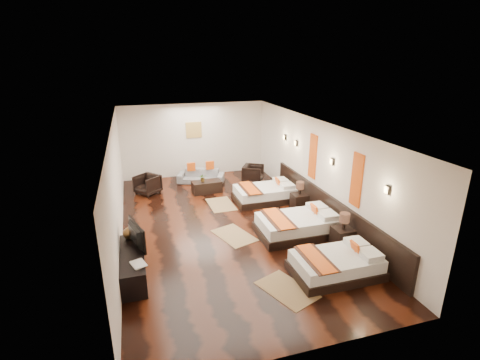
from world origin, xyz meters
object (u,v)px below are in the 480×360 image
object	(u,v)px
nightstand_a	(343,236)
table_plant	(203,178)
book	(132,266)
bed_near	(337,264)
armchair_right	(253,174)
tv_console	(133,264)
coffee_table	(207,187)
bed_mid	(298,225)
sofa	(201,176)
armchair_left	(147,185)
figurine	(130,231)
tv	(133,236)
bed_far	(265,193)
nightstand_b	(299,200)

from	to	relation	value
nightstand_a	table_plant	size ratio (longest dim) A/B	3.49
book	nightstand_a	bearing A→B (deg)	3.79
bed_near	armchair_right	size ratio (longest dim) A/B	2.59
bed_near	tv_console	distance (m)	4.36
coffee_table	bed_mid	bearing A→B (deg)	-66.03
bed_near	sofa	xyz separation A→B (m)	(-1.66, 6.73, 0.00)
sofa	armchair_left	size ratio (longest dim) A/B	2.33
table_plant	coffee_table	bearing A→B (deg)	-10.28
figurine	table_plant	world-z (taller)	figurine
bed_mid	tv	world-z (taller)	tv
nightstand_a	armchair_left	world-z (taller)	nightstand_a
nightstand_a	tv_console	xyz separation A→B (m)	(-4.94, 0.22, -0.05)
bed_mid	bed_far	bearing A→B (deg)	90.04
tv_console	book	bearing A→B (deg)	-90.00
bed_mid	figurine	xyz separation A→B (m)	(-4.20, -0.03, 0.46)
figurine	armchair_right	size ratio (longest dim) A/B	0.51
book	table_plant	world-z (taller)	table_plant
bed_near	table_plant	bearing A→B (deg)	107.38
bed_mid	tv_console	distance (m)	4.26
tv	armchair_left	bearing A→B (deg)	-23.10
armchair_right	armchair_left	bearing A→B (deg)	121.96
tv	figurine	distance (m)	0.45
nightstand_a	nightstand_b	size ratio (longest dim) A/B	1.02
sofa	table_plant	size ratio (longest dim) A/B	6.44
nightstand_b	tv	distance (m)	5.29
sofa	armchair_left	distance (m)	2.05
book	armchair_left	distance (m)	5.50
table_plant	book	bearing A→B (deg)	-115.56
coffee_table	nightstand_a	bearing A→B (deg)	-62.76
figurine	armchair_right	world-z (taller)	figurine
sofa	armchair_left	world-z (taller)	armchair_left
coffee_table	figurine	bearing A→B (deg)	-123.84
nightstand_a	nightstand_b	bearing A→B (deg)	90.00
figurine	tv	bearing A→B (deg)	-83.42
nightstand_a	sofa	xyz separation A→B (m)	(-2.41, 5.74, -0.07)
nightstand_b	tv	size ratio (longest dim) A/B	0.93
tv_console	table_plant	distance (m)	5.10
nightstand_a	book	size ratio (longest dim) A/B	2.62
tv_console	coffee_table	xyz separation A→B (m)	(2.53, 4.47, -0.08)
tv	sofa	bearing A→B (deg)	-41.99
tv	figurine	bearing A→B (deg)	-10.15
book	armchair_left	xyz separation A→B (m)	(0.57, 5.47, -0.24)
tv	armchair_left	size ratio (longest dim) A/B	1.32
table_plant	bed_near	bearing A→B (deg)	-72.62
table_plant	tv	bearing A→B (deg)	-119.16
bed_mid	tv	xyz separation A→B (m)	(-4.15, -0.46, 0.56)
tv_console	coffee_table	bearing A→B (deg)	60.47
book	tv_console	bearing A→B (deg)	90.00
bed_far	tv_console	size ratio (longest dim) A/B	1.07
bed_mid	figurine	world-z (taller)	figurine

